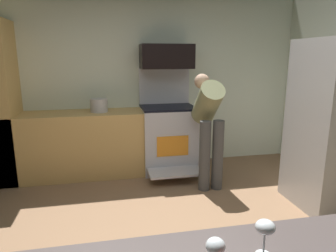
# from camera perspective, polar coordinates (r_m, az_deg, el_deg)

# --- Properties ---
(wall_back) EXTENTS (5.20, 0.12, 2.60)m
(wall_back) POSITION_cam_1_polar(r_m,az_deg,el_deg) (4.62, -6.15, 8.57)
(wall_back) COLOR silver
(wall_back) RESTS_ON ground
(lower_cabinet_run) EXTENTS (2.40, 0.60, 0.90)m
(lower_cabinet_run) POSITION_cam_1_polar(r_m,az_deg,el_deg) (4.42, -17.13, -3.36)
(lower_cabinet_run) COLOR tan
(lower_cabinet_run) RESTS_ON ground
(oven_range) EXTENTS (0.76, 1.00, 1.48)m
(oven_range) POSITION_cam_1_polar(r_m,az_deg,el_deg) (4.45, -0.02, -1.91)
(oven_range) COLOR silver
(oven_range) RESTS_ON ground
(microwave) EXTENTS (0.74, 0.38, 0.34)m
(microwave) POSITION_cam_1_polar(r_m,az_deg,el_deg) (4.40, -0.27, 12.97)
(microwave) COLOR black
(microwave) RESTS_ON oven_range
(person_cook) EXTENTS (0.31, 0.65, 1.43)m
(person_cook) POSITION_cam_1_polar(r_m,az_deg,el_deg) (3.84, 7.62, 1.02)
(person_cook) COLOR #464646
(person_cook) RESTS_ON ground
(wine_glass_far) EXTENTS (0.07, 0.07, 0.15)m
(wine_glass_far) POSITION_cam_1_polar(r_m,az_deg,el_deg) (1.12, 8.93, -21.87)
(wine_glass_far) COLOR silver
(wine_glass_far) RESTS_ON counter_island
(wine_glass_extra) EXTENTS (0.08, 0.08, 0.15)m
(wine_glass_extra) POSITION_cam_1_polar(r_m,az_deg,el_deg) (1.26, 17.84, -18.00)
(wine_glass_extra) COLOR silver
(wine_glass_extra) RESTS_ON counter_island
(stock_pot) EXTENTS (0.24, 0.24, 0.18)m
(stock_pot) POSITION_cam_1_polar(r_m,az_deg,el_deg) (4.28, -12.88, 3.82)
(stock_pot) COLOR beige
(stock_pot) RESTS_ON lower_cabinet_run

